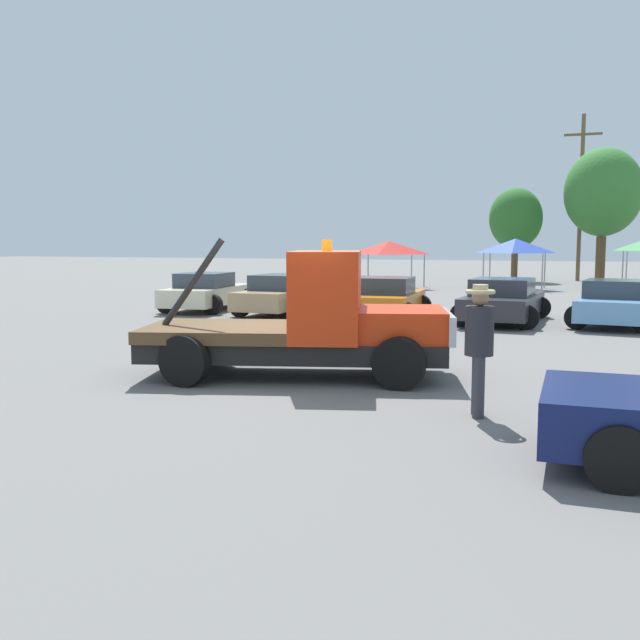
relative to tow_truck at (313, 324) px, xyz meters
name	(u,v)px	position (x,y,z in m)	size (l,w,h in m)	color
ground_plane	(294,376)	(-0.33, -0.09, -0.96)	(160.00, 160.00, 0.00)	slate
tow_truck	(313,324)	(0.00, 0.00, 0.00)	(5.85, 3.47, 2.51)	black
person_near_truck	(479,339)	(3.21, -1.99, 0.13)	(0.41, 0.41, 1.86)	#38383D
parked_car_cream	(207,292)	(-7.90, 10.43, -0.31)	(2.64, 4.61, 1.34)	beige
parked_car_tan	(284,295)	(-4.84, 10.18, -0.31)	(2.49, 4.70, 1.34)	tan
parked_car_orange	(384,299)	(-1.19, 9.63, -0.31)	(2.69, 4.39, 1.34)	orange
parked_car_charcoal	(503,301)	(2.39, 10.10, -0.31)	(2.69, 4.86, 1.34)	#2D2D33
parked_car_skyblue	(614,303)	(5.52, 10.37, -0.31)	(2.74, 4.68, 1.34)	#669ED1
canopy_tent_red	(389,248)	(-4.78, 24.24, 1.15)	(3.19, 3.19, 2.46)	#9E9EA3
canopy_tent_blue	(515,246)	(1.49, 25.54, 1.24)	(2.88, 2.88, 2.57)	#9E9EA3
tree_left	(516,219)	(0.86, 33.12, 2.84)	(3.17, 3.17, 5.66)	brown
tree_center	(603,193)	(5.73, 32.59, 4.25)	(4.35, 4.35, 7.77)	brown
utility_pole	(581,194)	(4.53, 34.84, 4.34)	(2.20, 0.24, 10.08)	brown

